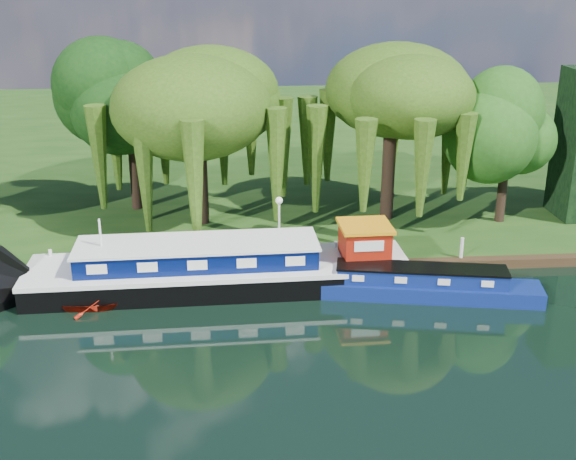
{
  "coord_description": "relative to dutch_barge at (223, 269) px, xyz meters",
  "views": [
    {
      "loc": [
        -1.67,
        -22.47,
        13.55
      ],
      "look_at": [
        0.61,
        6.46,
        2.8
      ],
      "focal_mm": 45.0,
      "sensor_mm": 36.0,
      "label": 1
    }
  ],
  "objects": [
    {
      "name": "red_dinghy",
      "position": [
        -5.07,
        -1.49,
        -0.88
      ],
      "size": [
        3.48,
        2.7,
        0.66
      ],
      "primitive_type": "imported",
      "rotation": [
        0.0,
        0.0,
        1.71
      ],
      "color": "maroon",
      "rests_on": "ground"
    },
    {
      "name": "dutch_barge",
      "position": [
        0.0,
        0.0,
        0.0
      ],
      "size": [
        16.88,
        4.26,
        3.54
      ],
      "rotation": [
        0.0,
        0.0,
        0.03
      ],
      "color": "black",
      "rests_on": "ground"
    },
    {
      "name": "willow_left",
      "position": [
        -1.12,
        7.38,
        5.9
      ],
      "size": [
        7.27,
        7.27,
        8.71
      ],
      "color": "black",
      "rests_on": "far_bank"
    },
    {
      "name": "narrowboat",
      "position": [
        8.5,
        -1.68,
        -0.35
      ],
      "size": [
        10.38,
        3.57,
        1.49
      ],
      "rotation": [
        0.0,
        0.0,
        -0.19
      ],
      "color": "navy",
      "rests_on": "ground"
    },
    {
      "name": "tree_far_mid",
      "position": [
        -4.92,
        10.16,
        5.56
      ],
      "size": [
        5.31,
        5.31,
        8.69
      ],
      "color": "black",
      "rests_on": "far_bank"
    },
    {
      "name": "tree_far_right",
      "position": [
        14.89,
        6.38,
        4.46
      ],
      "size": [
        4.33,
        4.33,
        7.08
      ],
      "color": "black",
      "rests_on": "far_bank"
    },
    {
      "name": "willow_right",
      "position": [
        8.88,
        7.35,
        5.69
      ],
      "size": [
        6.88,
        6.88,
        8.38
      ],
      "color": "black",
      "rests_on": "far_bank"
    },
    {
      "name": "lamppost",
      "position": [
        2.74,
        3.53,
        1.54
      ],
      "size": [
        0.36,
        0.36,
        2.56
      ],
      "color": "silver",
      "rests_on": "far_bank"
    },
    {
      "name": "ground",
      "position": [
        2.24,
        -6.97,
        -0.88
      ],
      "size": [
        120.0,
        120.0,
        0.0
      ],
      "primitive_type": "plane",
      "color": "black"
    },
    {
      "name": "mooring_posts",
      "position": [
        1.74,
        1.43,
        0.07
      ],
      "size": [
        19.16,
        0.16,
        1.0
      ],
      "color": "silver",
      "rests_on": "far_bank"
    },
    {
      "name": "far_bank",
      "position": [
        2.24,
        27.03,
        -0.65
      ],
      "size": [
        120.0,
        52.0,
        0.45
      ],
      "primitive_type": "cube",
      "color": "#16360E",
      "rests_on": "ground"
    }
  ]
}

